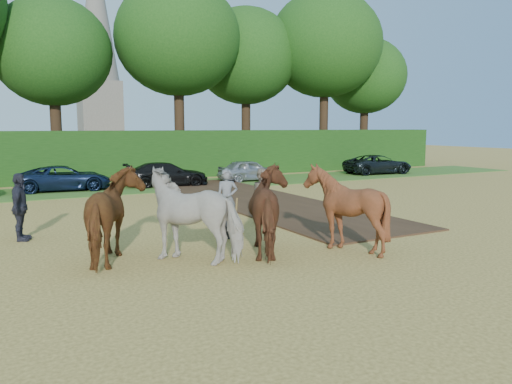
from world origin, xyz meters
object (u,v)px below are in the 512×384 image
at_px(spectator_far, 20,207).
at_px(church, 97,44).
at_px(parked_cars, 199,173).
at_px(spectator_near, 263,196).
at_px(plough_team, 236,211).

bearing_deg(spectator_far, church, 2.56).
distance_m(spectator_far, parked_cars, 14.60).
bearing_deg(spectator_near, spectator_far, 119.28).
xyz_separation_m(spectator_near, church, (4.84, 52.70, 12.79)).
height_order(spectator_near, plough_team, plough_team).
bearing_deg(plough_team, church, 82.43).
height_order(spectator_far, church, church).
bearing_deg(church, spectator_near, -95.24).
relative_size(spectator_far, church, 0.07).
distance_m(spectator_far, plough_team, 6.40).
bearing_deg(spectator_near, plough_team, 178.63).
distance_m(spectator_near, church, 54.45).
distance_m(plough_team, parked_cars, 15.98).
relative_size(parked_cars, church, 1.11).
relative_size(spectator_near, plough_team, 0.24).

